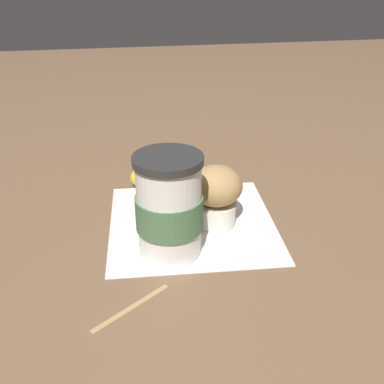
{
  "coord_description": "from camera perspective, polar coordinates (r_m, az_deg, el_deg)",
  "views": [
    {
      "loc": [
        -0.57,
        0.1,
        0.36
      ],
      "look_at": [
        0.0,
        0.0,
        0.05
      ],
      "focal_mm": 42.0,
      "sensor_mm": 36.0,
      "label": 1
    }
  ],
  "objects": [
    {
      "name": "ground_plane",
      "position": [
        0.69,
        0.0,
        -3.91
      ],
      "size": [
        3.0,
        3.0,
        0.0
      ],
      "primitive_type": "plane",
      "color": "brown"
    },
    {
      "name": "coffee_cup",
      "position": [
        0.59,
        -2.92,
        -1.92
      ],
      "size": [
        0.09,
        0.09,
        0.14
      ],
      "color": "white",
      "rests_on": "paper_napkin"
    },
    {
      "name": "paper_napkin",
      "position": [
        0.69,
        0.0,
        -3.86
      ],
      "size": [
        0.26,
        0.26,
        0.0
      ],
      "primitive_type": "cube",
      "rotation": [
        0.0,
        0.0,
        -0.07
      ],
      "color": "white",
      "rests_on": "ground_plane"
    },
    {
      "name": "banana",
      "position": [
        0.75,
        -3.31,
        0.53
      ],
      "size": [
        0.14,
        0.11,
        0.03
      ],
      "color": "yellow",
      "rests_on": "paper_napkin"
    },
    {
      "name": "muffin",
      "position": [
        0.66,
        3.08,
        -0.1
      ],
      "size": [
        0.08,
        0.08,
        0.09
      ],
      "color": "white",
      "rests_on": "paper_napkin"
    },
    {
      "name": "wooden_stirrer",
      "position": [
        0.54,
        -7.7,
        -14.32
      ],
      "size": [
        0.07,
        0.09,
        0.0
      ],
      "primitive_type": "cube",
      "rotation": [
        0.0,
        0.0,
        5.32
      ],
      "color": "tan",
      "rests_on": "ground_plane"
    }
  ]
}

